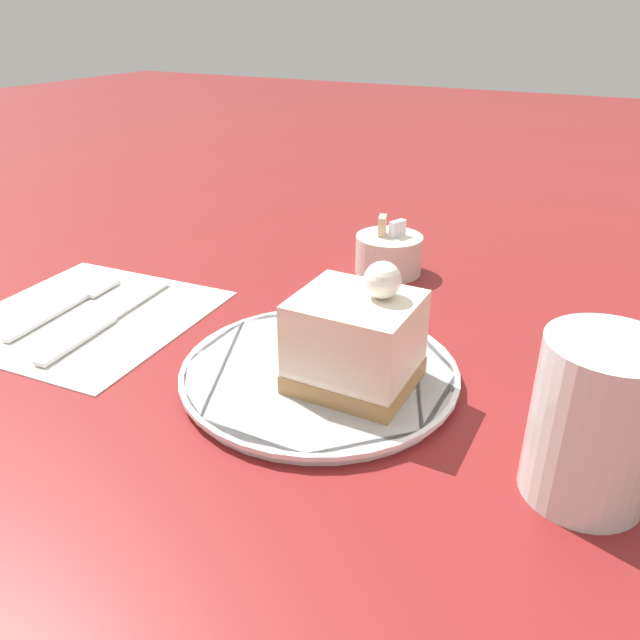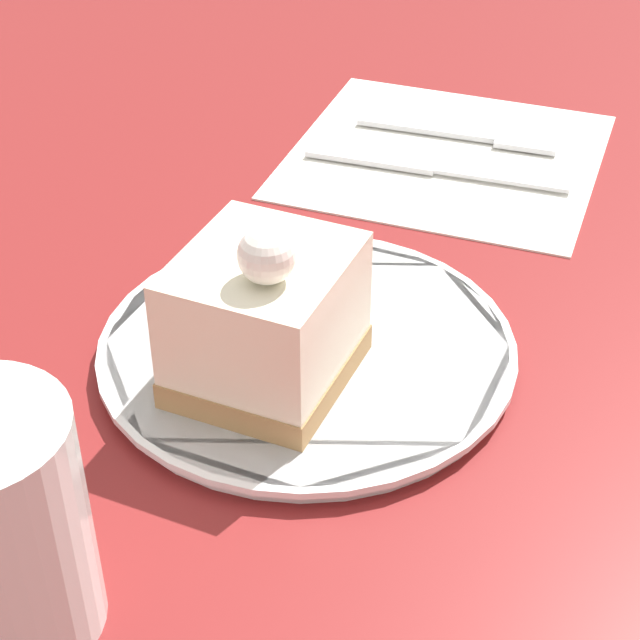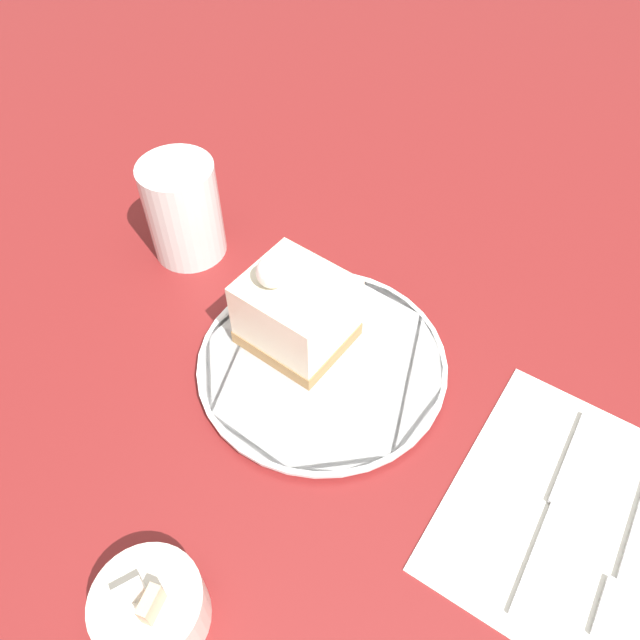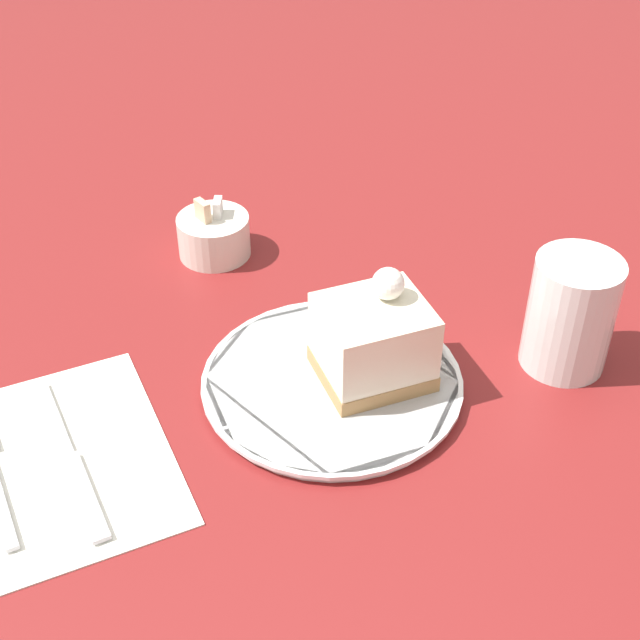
{
  "view_description": "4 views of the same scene",
  "coord_description": "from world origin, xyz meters",
  "px_view_note": "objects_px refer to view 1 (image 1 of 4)",
  "views": [
    {
      "loc": [
        0.21,
        -0.43,
        0.28
      ],
      "look_at": [
        0.01,
        -0.04,
        0.06
      ],
      "focal_mm": 35.0,
      "sensor_mm": 36.0,
      "label": 1
    },
    {
      "loc": [
        0.43,
        0.15,
        0.37
      ],
      "look_at": [
        0.02,
        -0.02,
        0.04
      ],
      "focal_mm": 60.0,
      "sensor_mm": 36.0,
      "label": 2
    },
    {
      "loc": [
        -0.2,
        0.23,
        0.48
      ],
      "look_at": [
        0.02,
        -0.05,
        0.05
      ],
      "focal_mm": 35.0,
      "sensor_mm": 36.0,
      "label": 3
    },
    {
      "loc": [
        -0.21,
        -0.58,
        0.53
      ],
      "look_at": [
        -0.0,
        -0.02,
        0.07
      ],
      "focal_mm": 50.0,
      "sensor_mm": 36.0,
      "label": 4
    }
  ],
  "objects_px": {
    "sugar_bowl": "(389,254)",
    "drinking_glass": "(595,421)",
    "fork": "(74,302)",
    "cake_slice": "(356,340)",
    "plate": "(319,372)",
    "knife": "(99,326)"
  },
  "relations": [
    {
      "from": "cake_slice",
      "to": "fork",
      "type": "distance_m",
      "value": 0.33
    },
    {
      "from": "fork",
      "to": "sugar_bowl",
      "type": "height_order",
      "value": "sugar_bowl"
    },
    {
      "from": "cake_slice",
      "to": "fork",
      "type": "relative_size",
      "value": 0.66
    },
    {
      "from": "plate",
      "to": "fork",
      "type": "height_order",
      "value": "plate"
    },
    {
      "from": "sugar_bowl",
      "to": "drinking_glass",
      "type": "relative_size",
      "value": 0.7
    },
    {
      "from": "drinking_glass",
      "to": "sugar_bowl",
      "type": "bearing_deg",
      "value": 131.04
    },
    {
      "from": "plate",
      "to": "knife",
      "type": "relative_size",
      "value": 1.2
    },
    {
      "from": "cake_slice",
      "to": "drinking_glass",
      "type": "distance_m",
      "value": 0.18
    },
    {
      "from": "sugar_bowl",
      "to": "drinking_glass",
      "type": "bearing_deg",
      "value": -48.96
    },
    {
      "from": "knife",
      "to": "plate",
      "type": "bearing_deg",
      "value": -0.57
    },
    {
      "from": "sugar_bowl",
      "to": "knife",
      "type": "bearing_deg",
      "value": -125.55
    },
    {
      "from": "cake_slice",
      "to": "drinking_glass",
      "type": "relative_size",
      "value": 0.94
    },
    {
      "from": "fork",
      "to": "knife",
      "type": "distance_m",
      "value": 0.07
    },
    {
      "from": "plate",
      "to": "sugar_bowl",
      "type": "distance_m",
      "value": 0.25
    },
    {
      "from": "fork",
      "to": "drinking_glass",
      "type": "relative_size",
      "value": 1.41
    },
    {
      "from": "sugar_bowl",
      "to": "cake_slice",
      "type": "bearing_deg",
      "value": -73.69
    },
    {
      "from": "plate",
      "to": "fork",
      "type": "xyz_separation_m",
      "value": [
        -0.29,
        0.01,
        -0.0
      ]
    },
    {
      "from": "knife",
      "to": "drinking_glass",
      "type": "distance_m",
      "value": 0.44
    },
    {
      "from": "drinking_glass",
      "to": "plate",
      "type": "bearing_deg",
      "value": 169.07
    },
    {
      "from": "drinking_glass",
      "to": "cake_slice",
      "type": "bearing_deg",
      "value": 169.09
    },
    {
      "from": "plate",
      "to": "knife",
      "type": "height_order",
      "value": "plate"
    },
    {
      "from": "knife",
      "to": "drinking_glass",
      "type": "bearing_deg",
      "value": -8.41
    }
  ]
}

